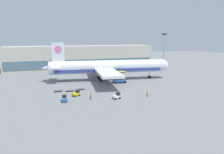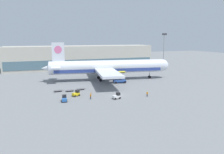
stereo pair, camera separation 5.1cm
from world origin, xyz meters
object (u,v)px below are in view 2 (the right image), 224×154
Objects in this scene: scissor_lift_loader at (120,78)px; baggage_tug_far at (64,99)px; airplane_main at (107,67)px; baggage_tug_foreground at (76,93)px; baggage_tug_mid at (117,96)px; traffic_cone_near at (91,93)px; baggage_dolly_third at (81,89)px; ground_crew_far at (147,94)px; baggage_dolly_lead at (58,91)px; ground_crew_near at (91,96)px; baggage_dolly_second at (70,90)px; light_mast at (164,49)px.

baggage_tug_far is (-26.00, -20.26, -1.00)m from scissor_lift_loader.
baggage_tug_far is (-22.86, -28.20, -4.96)m from airplane_main.
scissor_lift_loader is 1.99× the size of baggage_tug_foreground.
scissor_lift_loader is 32.98m from baggage_tug_far.
baggage_tug_mid is at bearing -105.58° from scissor_lift_loader.
traffic_cone_near is (9.78, 6.18, -0.53)m from baggage_tug_far.
traffic_cone_near reaches higher than baggage_dolly_third.
traffic_cone_near is at bearing -130.87° from scissor_lift_loader.
baggage_tug_far is 1.53× the size of ground_crew_far.
baggage_dolly_lead is (-5.01, 8.04, -0.49)m from baggage_tug_foreground.
baggage_tug_mid is (-6.86, -30.66, -4.96)m from airplane_main.
baggage_tug_mid is (-10.00, -22.73, -1.00)m from scissor_lift_loader.
ground_crew_near is at bearing -60.43° from baggage_dolly_lead.
baggage_dolly_second is at bearing -18.24° from baggage_dolly_lead.
baggage_tug_mid reaches higher than ground_crew_near.
baggage_dolly_third is (3.11, 7.99, -0.49)m from baggage_tug_foreground.
baggage_tug_far is at bearing -120.86° from airplane_main.
airplane_main is 15.48× the size of baggage_dolly_second.
airplane_main reaches higher than baggage_tug_foreground.
airplane_main reaches higher than scissor_lift_loader.
ground_crew_near is (8.53, -13.28, 0.68)m from baggage_dolly_lead.
baggage_tug_foreground and baggage_tug_far have the same top height.
baggage_tug_far is (-16.00, 2.47, 0.00)m from baggage_tug_mid.
baggage_tug_foreground is at bearing 136.11° from baggage_tug_mid.
baggage_tug_far is 0.70× the size of baggage_dolly_lead.
airplane_main is at bearing 59.29° from traffic_cone_near.
baggage_dolly_lead is (-26.45, -7.11, -1.49)m from scissor_lift_loader.
ground_crew_far reaches higher than baggage_dolly_third.
baggage_tug_foreground is 7.08m from baggage_dolly_second.
baggage_tug_far is 15.19m from baggage_dolly_third.
traffic_cone_near is (2.11, -6.91, -0.04)m from baggage_dolly_third.
ground_crew_near is 6.58m from traffic_cone_near.
airplane_main is 31.81m from baggage_tug_mid.
traffic_cone_near is at bearing -37.39° from baggage_dolly_lead.
baggage_tug_foreground is at bearing 174.68° from ground_crew_near.
scissor_lift_loader is 3.26× the size of ground_crew_far.
baggage_dolly_lead is at bearing 126.13° from baggage_tug_mid.
baggage_tug_far is at bearing -147.70° from traffic_cone_near.
baggage_tug_mid is at bearing -57.37° from baggage_tug_foreground.
baggage_tug_mid is 0.71× the size of baggage_dolly_third.
scissor_lift_loader is 7.82× the size of traffic_cone_near.
scissor_lift_loader is at bearing 11.89° from baggage_dolly_lead.
scissor_lift_loader is 27.43m from baggage_dolly_lead.
ground_crew_near reaches higher than baggage_dolly_second.
baggage_tug_mid is 22.69m from baggage_dolly_lead.
baggage_dolly_second is 13.08m from ground_crew_near.
scissor_lift_loader is 27.16m from ground_crew_near.
baggage_tug_mid is at bearing -65.01° from baggage_dolly_third.
scissor_lift_loader is at bearing 117.63° from ground_crew_far.
baggage_tug_mid is at bearing -135.39° from light_mast.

